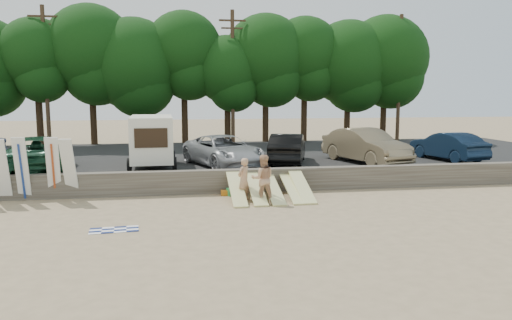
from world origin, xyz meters
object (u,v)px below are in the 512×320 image
at_px(car_3, 287,148).
at_px(car_5, 448,146).
at_px(cooler, 232,192).
at_px(car_4, 365,146).
at_px(car_1, 38,154).
at_px(beachgoer_b, 263,179).
at_px(box_trailer, 152,139).
at_px(car_2, 224,151).
at_px(beachgoer_a, 244,179).

relative_size(car_3, car_5, 1.02).
bearing_deg(cooler, car_4, 5.99).
relative_size(car_3, car_4, 0.87).
relative_size(car_1, beachgoer_b, 3.05).
distance_m(car_1, car_5, 20.46).
height_order(box_trailer, car_3, box_trailer).
height_order(car_4, beachgoer_b, car_4).
height_order(box_trailer, car_2, box_trailer).
bearing_deg(car_1, car_4, 171.93).
height_order(car_2, car_4, car_4).
bearing_deg(car_3, car_4, -169.34).
xyz_separation_m(box_trailer, beachgoer_b, (4.43, -5.38, -1.13)).
relative_size(car_4, beachgoer_b, 2.79).
xyz_separation_m(car_3, cooler, (-3.33, -4.20, -1.29)).
xyz_separation_m(car_4, car_5, (4.68, 0.24, -0.13)).
height_order(car_3, car_4, car_4).
height_order(car_4, cooler, car_4).
height_order(car_1, beachgoer_a, car_1).
distance_m(beachgoer_a, cooler, 1.21).
bearing_deg(cooler, box_trailer, 109.81).
bearing_deg(car_3, beachgoer_a, 77.34).
relative_size(car_1, beachgoer_a, 3.39).
xyz_separation_m(beachgoer_a, beachgoer_b, (0.67, -0.55, 0.09)).
distance_m(car_4, cooler, 8.31).
bearing_deg(cooler, beachgoer_a, -89.21).
bearing_deg(beachgoer_a, car_2, -129.19).
bearing_deg(cooler, car_3, 30.50).
distance_m(car_5, cooler, 12.68).
height_order(beachgoer_a, cooler, beachgoer_a).
distance_m(car_3, cooler, 5.51).
relative_size(car_2, car_3, 1.17).
relative_size(box_trailer, car_3, 0.86).
bearing_deg(beachgoer_a, car_4, 170.71).
relative_size(car_2, beachgoer_a, 3.16).
bearing_deg(car_3, box_trailer, 19.81).
bearing_deg(beachgoer_b, car_4, -137.75).
relative_size(box_trailer, cooler, 10.32).
bearing_deg(beachgoer_b, car_3, -109.45).
height_order(car_1, car_4, car_4).
xyz_separation_m(car_2, beachgoer_b, (1.00, -5.25, -0.50)).
distance_m(car_2, beachgoer_b, 5.37).
bearing_deg(car_1, car_3, 174.38).
bearing_deg(box_trailer, beachgoer_a, -53.69).
bearing_deg(car_4, car_3, 155.75).
bearing_deg(box_trailer, car_1, -177.83).
xyz_separation_m(car_2, beachgoer_a, (0.33, -4.71, -0.60)).
bearing_deg(cooler, beachgoer_b, -75.69).
bearing_deg(car_4, beachgoer_a, -163.66).
distance_m(car_2, car_3, 3.31).
distance_m(box_trailer, beachgoer_a, 6.24).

